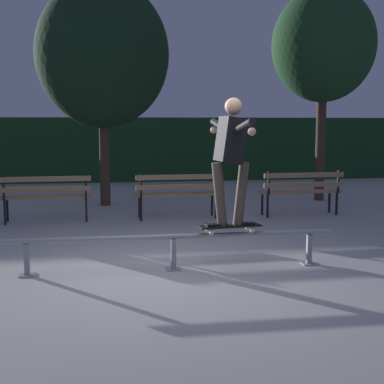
% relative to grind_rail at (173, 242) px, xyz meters
% --- Properties ---
extents(ground_plane, '(90.00, 90.00, 0.00)m').
position_rel_grind_rail_xyz_m(ground_plane, '(-0.00, -0.09, -0.34)').
color(ground_plane, '#ADAAA8').
extents(hedge_backdrop, '(24.00, 1.20, 1.95)m').
position_rel_grind_rail_xyz_m(hedge_backdrop, '(-0.00, 10.57, 0.63)').
color(hedge_backdrop, '#193D1E').
rests_on(hedge_backdrop, ground).
extents(grind_rail, '(4.08, 0.18, 0.44)m').
position_rel_grind_rail_xyz_m(grind_rail, '(0.00, 0.00, 0.00)').
color(grind_rail, gray).
rests_on(grind_rail, ground).
extents(skateboard, '(0.80, 0.30, 0.09)m').
position_rel_grind_rail_xyz_m(skateboard, '(0.70, 0.00, 0.17)').
color(skateboard, black).
rests_on(skateboard, grind_rail).
extents(skateboarder, '(0.63, 1.40, 1.56)m').
position_rel_grind_rail_xyz_m(skateboarder, '(0.71, 0.00, 1.11)').
color(skateboarder, black).
rests_on(skateboarder, skateboard).
extents(park_bench_leftmost, '(1.62, 0.48, 0.88)m').
position_rel_grind_rail_xyz_m(park_bench_leftmost, '(-1.89, 3.47, 0.19)').
color(park_bench_leftmost, black).
rests_on(park_bench_leftmost, ground).
extents(park_bench_left_center, '(1.62, 0.48, 0.88)m').
position_rel_grind_rail_xyz_m(park_bench_left_center, '(0.50, 3.47, 0.19)').
color(park_bench_left_center, black).
rests_on(park_bench_left_center, ground).
extents(park_bench_right_center, '(1.62, 0.48, 0.88)m').
position_rel_grind_rail_xyz_m(park_bench_right_center, '(2.90, 3.47, 0.19)').
color(park_bench_right_center, black).
rests_on(park_bench_right_center, ground).
extents(tree_far_right, '(2.32, 2.32, 4.80)m').
position_rel_grind_rail_xyz_m(tree_far_right, '(4.06, 5.45, 3.16)').
color(tree_far_right, '#3D2D23').
rests_on(tree_far_right, ground).
extents(tree_behind_benches, '(2.81, 2.81, 4.77)m').
position_rel_grind_rail_xyz_m(tree_behind_benches, '(-0.85, 5.41, 2.87)').
color(tree_behind_benches, '#3D2D23').
rests_on(tree_behind_benches, ground).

